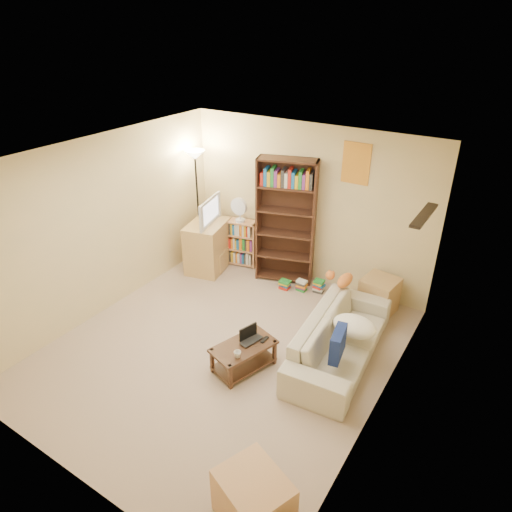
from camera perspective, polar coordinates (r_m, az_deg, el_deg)
name	(u,v)px	position (r m, az deg, el deg)	size (l,w,h in m)	color
room	(219,236)	(5.20, -4.62, 2.55)	(4.50, 4.54, 2.52)	tan
sofa	(340,339)	(5.83, 10.46, -10.14)	(0.95, 2.07, 0.59)	#BCB49C
navy_pillow	(338,344)	(5.31, 10.20, -10.75)	(0.39, 0.12, 0.35)	navy
cream_blanket	(354,326)	(5.71, 12.19, -8.58)	(0.54, 0.39, 0.23)	white
tabby_cat	(342,279)	(6.30, 10.74, -2.89)	(0.47, 0.19, 0.16)	orange
coffee_table	(244,354)	(5.65, -1.55, -12.16)	(0.65, 0.87, 0.34)	#44281A
laptop	(254,342)	(5.58, -0.27, -10.74)	(0.26, 0.34, 0.02)	black
laptop_screen	(248,332)	(5.60, -1.00, -9.46)	(0.01, 0.26, 0.17)	white
mug	(237,354)	(5.37, -2.34, -12.18)	(0.11, 0.11, 0.08)	silver
tv_remote	(265,340)	(5.63, 1.07, -10.41)	(0.04, 0.14, 0.02)	black
tv_stand	(208,246)	(7.67, -6.05, 1.23)	(0.55, 0.78, 0.83)	#D6B468
television	(206,211)	(7.41, -6.29, 5.62)	(0.27, 0.76, 0.44)	black
tall_bookshelf	(286,219)	(7.06, 3.76, 4.65)	(0.95, 0.56, 2.01)	#45241A
short_bookshelf	(239,242)	(7.79, -2.13, 1.73)	(0.67, 0.39, 0.81)	tan
desk_fan	(239,209)	(7.48, -2.11, 5.90)	(0.29, 0.16, 0.42)	silver
floor_lamp	(196,174)	(7.58, -7.51, 10.08)	(0.33, 0.33, 1.94)	black
side_table	(379,295)	(6.83, 15.11, -4.76)	(0.46, 0.46, 0.53)	tan
end_cabinet	(253,500)	(4.33, -0.32, -28.18)	(0.59, 0.49, 0.49)	tan
book_stacks	(304,285)	(7.20, 5.97, -3.66)	(0.66, 0.33, 0.21)	red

